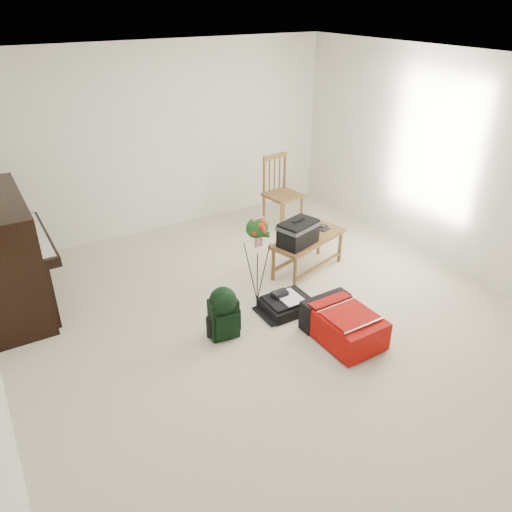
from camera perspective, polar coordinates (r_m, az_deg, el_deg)
floor at (r=5.23m, az=1.54°, el=-7.26°), size 5.00×5.50×0.01m
ceiling at (r=4.30m, az=1.99°, el=21.08°), size 5.00×5.50×0.01m
wall_back at (r=6.97m, az=-10.77°, el=12.86°), size 5.00×0.04×2.50m
wall_right at (r=6.26m, az=21.75°, el=9.62°), size 0.04×5.50×2.50m
piano at (r=5.73m, az=-26.53°, el=-0.13°), size 0.71×1.50×1.25m
bench at (r=5.78m, az=4.86°, el=2.60°), size 1.08×0.68×0.77m
dining_chair at (r=7.10m, az=2.94°, el=7.21°), size 0.50×0.50×1.02m
red_suitcase at (r=4.96m, az=9.59°, el=-7.45°), size 0.53×0.76×0.32m
black_duffel at (r=5.34m, az=3.53°, el=-5.46°), size 0.51×0.41×0.22m
green_backpack at (r=4.83m, az=-3.72°, el=-6.24°), size 0.30×0.27×0.55m
flower_stand at (r=5.26m, az=0.13°, el=-0.53°), size 0.32×0.32×1.03m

